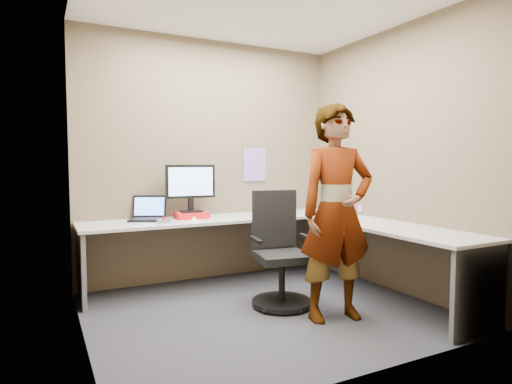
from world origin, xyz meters
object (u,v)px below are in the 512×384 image
monitor (191,184)px  office_chair (280,259)px  person (337,212)px  desk (285,235)px

monitor → office_chair: 1.29m
monitor → person: (0.78, -1.49, -0.19)m
monitor → person: bearing=-59.0°
monitor → desk: bearing=-38.3°
desk → monitor: size_ratio=5.59×
desk → person: bearing=-88.8°
office_chair → person: (0.25, -0.52, 0.48)m
monitor → office_chair: (0.53, -0.97, -0.67)m
monitor → office_chair: bearing=-57.7°
office_chair → monitor: bearing=129.2°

